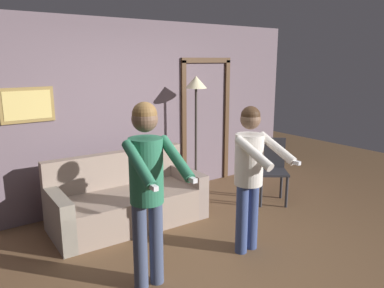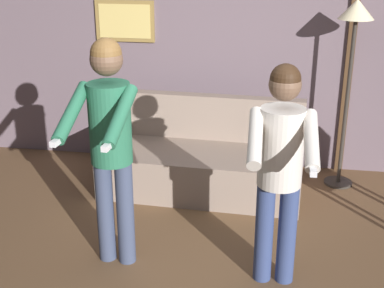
{
  "view_description": "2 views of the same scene",
  "coord_description": "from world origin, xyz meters",
  "px_view_note": "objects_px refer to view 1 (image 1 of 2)",
  "views": [
    {
      "loc": [
        -2.29,
        -2.65,
        2.06
      ],
      "look_at": [
        -0.18,
        0.22,
        1.25
      ],
      "focal_mm": 35.0,
      "sensor_mm": 36.0,
      "label": 1
    },
    {
      "loc": [
        0.39,
        -3.3,
        2.33
      ],
      "look_at": [
        -0.17,
        0.02,
        1.03
      ],
      "focal_mm": 50.0,
      "sensor_mm": 36.0,
      "label": 2
    }
  ],
  "objects_px": {
    "torchiere_lamp": "(196,97)",
    "dining_chair_distant": "(271,166)",
    "couch": "(127,202)",
    "person_standing_left": "(147,179)",
    "person_standing_right": "(250,167)"
  },
  "relations": [
    {
      "from": "person_standing_right",
      "to": "dining_chair_distant",
      "type": "bearing_deg",
      "value": 33.44
    },
    {
      "from": "couch",
      "to": "person_standing_left",
      "type": "distance_m",
      "value": 1.64
    },
    {
      "from": "couch",
      "to": "person_standing_left",
      "type": "height_order",
      "value": "person_standing_left"
    },
    {
      "from": "torchiere_lamp",
      "to": "person_standing_right",
      "type": "distance_m",
      "value": 1.94
    },
    {
      "from": "couch",
      "to": "torchiere_lamp",
      "type": "height_order",
      "value": "torchiere_lamp"
    },
    {
      "from": "torchiere_lamp",
      "to": "dining_chair_distant",
      "type": "bearing_deg",
      "value": -50.42
    },
    {
      "from": "couch",
      "to": "person_standing_right",
      "type": "height_order",
      "value": "person_standing_right"
    },
    {
      "from": "couch",
      "to": "dining_chair_distant",
      "type": "distance_m",
      "value": 2.15
    },
    {
      "from": "couch",
      "to": "dining_chair_distant",
      "type": "relative_size",
      "value": 2.08
    },
    {
      "from": "torchiere_lamp",
      "to": "person_standing_left",
      "type": "distance_m",
      "value": 2.52
    },
    {
      "from": "torchiere_lamp",
      "to": "dining_chair_distant",
      "type": "height_order",
      "value": "torchiere_lamp"
    },
    {
      "from": "person_standing_left",
      "to": "couch",
      "type": "bearing_deg",
      "value": 71.24
    },
    {
      "from": "torchiere_lamp",
      "to": "person_standing_right",
      "type": "relative_size",
      "value": 1.14
    },
    {
      "from": "torchiere_lamp",
      "to": "person_standing_right",
      "type": "height_order",
      "value": "torchiere_lamp"
    },
    {
      "from": "torchiere_lamp",
      "to": "person_standing_left",
      "type": "xyz_separation_m",
      "value": [
        -1.8,
        -1.7,
        -0.47
      ]
    }
  ]
}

